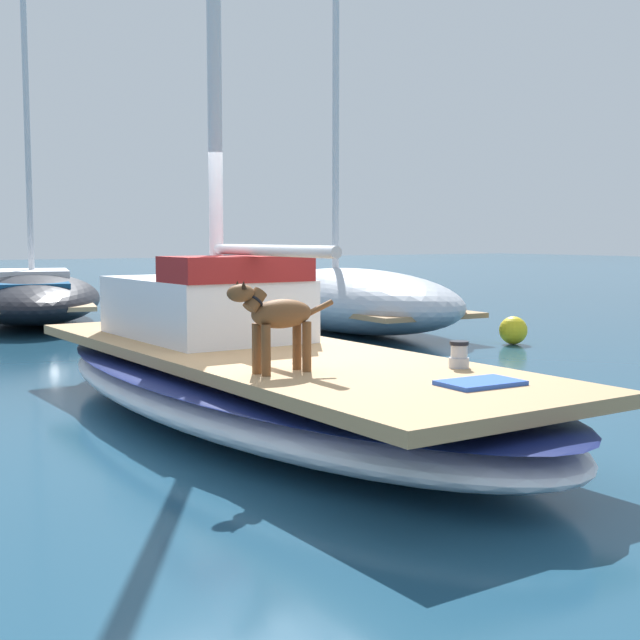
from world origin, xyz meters
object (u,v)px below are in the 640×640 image
object	(u,v)px
sailboat_main	(263,385)
moored_boat_starboard_side	(352,299)
dog_brown	(277,317)
moored_boat_far_astern	(33,295)
deck_towel	(480,383)
mooring_buoy	(513,330)
deck_winch	(459,355)

from	to	relation	value
sailboat_main	moored_boat_starboard_side	bearing A→B (deg)	50.13
dog_brown	moored_boat_far_astern	world-z (taller)	moored_boat_far_astern
moored_boat_far_astern	moored_boat_starboard_side	bearing A→B (deg)	-48.74
deck_towel	moored_boat_far_astern	distance (m)	13.22
dog_brown	mooring_buoy	world-z (taller)	dog_brown
deck_winch	moored_boat_starboard_side	xyz separation A→B (m)	(4.04, 7.57, -0.17)
moored_boat_starboard_side	dog_brown	bearing A→B (deg)	-127.30
moored_boat_far_astern	mooring_buoy	bearing A→B (deg)	-54.60
deck_towel	mooring_buoy	xyz separation A→B (m)	(5.60, 5.43, -0.46)
dog_brown	moored_boat_far_astern	distance (m)	12.08
dog_brown	moored_boat_starboard_side	distance (m)	8.89
deck_towel	mooring_buoy	distance (m)	7.81
moored_boat_far_astern	dog_brown	bearing A→B (deg)	-94.83
deck_towel	moored_boat_starboard_side	world-z (taller)	moored_boat_starboard_side
moored_boat_far_astern	mooring_buoy	xyz separation A→B (m)	(5.53, -7.78, -0.30)
mooring_buoy	sailboat_main	bearing A→B (deg)	-153.71
deck_towel	moored_boat_far_astern	bearing A→B (deg)	89.71
mooring_buoy	moored_boat_starboard_side	bearing A→B (deg)	112.62
dog_brown	deck_winch	distance (m)	1.47
deck_winch	moored_boat_far_astern	xyz separation A→B (m)	(-0.32, 12.54, -0.24)
dog_brown	moored_boat_starboard_side	bearing A→B (deg)	52.70
deck_towel	moored_boat_starboard_side	distance (m)	9.36
dog_brown	moored_boat_starboard_side	size ratio (longest dim) A/B	0.16
deck_winch	deck_towel	world-z (taller)	deck_winch
deck_winch	mooring_buoy	bearing A→B (deg)	42.39
sailboat_main	moored_boat_far_astern	world-z (taller)	moored_boat_far_astern
sailboat_main	deck_towel	size ratio (longest dim) A/B	13.08
sailboat_main	deck_towel	xyz separation A→B (m)	(0.40, -2.47, 0.34)
moored_boat_starboard_side	deck_towel	bearing A→B (deg)	-118.22
dog_brown	moored_boat_far_astern	xyz separation A→B (m)	(1.02, 12.03, -0.56)
deck_towel	sailboat_main	bearing A→B (deg)	99.14
dog_brown	deck_winch	size ratio (longest dim) A/B	4.47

